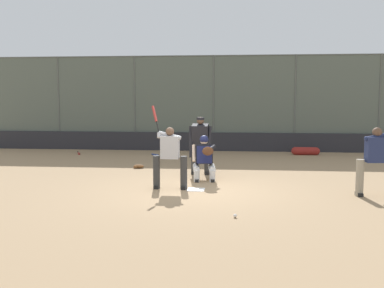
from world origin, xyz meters
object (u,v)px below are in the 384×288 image
(umpire_home, at_px, (200,144))
(catcher_behind_plate, at_px, (204,157))
(spare_bat_near_backstop, at_px, (79,153))
(fielding_glove_on_dirt, at_px, (138,166))
(batter_at_plate, at_px, (170,155))
(batter_on_deck, at_px, (377,159))
(spare_bat_by_padding, at_px, (156,155))
(baseball_loose, at_px, (235,216))
(equipment_bag_dugout_side, at_px, (306,151))

(umpire_home, bearing_deg, catcher_behind_plate, 105.47)
(spare_bat_near_backstop, bearing_deg, fielding_glove_on_dirt, 20.44)
(batter_at_plate, height_order, batter_on_deck, batter_on_deck)
(spare_bat_by_padding, relative_size, baseball_loose, 8.26)
(batter_at_plate, height_order, fielding_glove_on_dirt, batter_at_plate)
(batter_at_plate, xyz_separation_m, catcher_behind_plate, (-0.79, -1.21, -0.20))
(batter_at_plate, relative_size, equipment_bag_dugout_side, 1.84)
(batter_on_deck, bearing_deg, spare_bat_by_padding, 128.35)
(batter_at_plate, xyz_separation_m, fielding_glove_on_dirt, (1.51, -3.18, -0.79))
(batter_on_deck, distance_m, baseball_loose, 4.06)
(batter_on_deck, relative_size, baseball_loose, 29.99)
(catcher_behind_plate, relative_size, baseball_loose, 17.02)
(batter_at_plate, xyz_separation_m, batter_on_deck, (-4.93, 0.37, 0.03))
(fielding_glove_on_dirt, height_order, equipment_bag_dugout_side, equipment_bag_dugout_side)
(catcher_behind_plate, distance_m, umpire_home, 1.03)
(umpire_home, distance_m, spare_bat_near_backstop, 6.99)
(batter_at_plate, relative_size, spare_bat_by_padding, 3.43)
(umpire_home, distance_m, fielding_glove_on_dirt, 2.50)
(equipment_bag_dugout_side, bearing_deg, spare_bat_by_padding, 8.17)
(batter_at_plate, height_order, umpire_home, batter_at_plate)
(baseball_loose, height_order, equipment_bag_dugout_side, equipment_bag_dugout_side)
(batter_on_deck, xyz_separation_m, baseball_loose, (3.27, 2.25, -0.85))
(batter_at_plate, bearing_deg, baseball_loose, 124.22)
(batter_at_plate, distance_m, baseball_loose, 3.21)
(spare_bat_near_backstop, distance_m, baseball_loose, 11.21)
(batter_on_deck, relative_size, spare_bat_near_backstop, 2.65)
(batter_on_deck, distance_m, spare_bat_by_padding, 9.33)
(fielding_glove_on_dirt, bearing_deg, baseball_loose, 118.69)
(batter_at_plate, height_order, equipment_bag_dugout_side, batter_at_plate)
(spare_bat_by_padding, bearing_deg, baseball_loose, 155.26)
(catcher_behind_plate, bearing_deg, baseball_loose, 95.22)
(umpire_home, height_order, spare_bat_near_backstop, umpire_home)
(fielding_glove_on_dirt, bearing_deg, spare_bat_near_backstop, -46.42)
(baseball_loose, bearing_deg, fielding_glove_on_dirt, -61.31)
(fielding_glove_on_dirt, bearing_deg, batter_at_plate, 115.46)
(batter_at_plate, distance_m, umpire_home, 2.26)
(umpire_home, relative_size, equipment_bag_dugout_side, 1.52)
(batter_at_plate, relative_size, baseball_loose, 28.32)
(spare_bat_by_padding, height_order, fielding_glove_on_dirt, fielding_glove_on_dirt)
(batter_on_deck, relative_size, equipment_bag_dugout_side, 1.95)
(catcher_behind_plate, bearing_deg, umpire_home, -86.90)
(batter_at_plate, distance_m, equipment_bag_dugout_side, 8.50)
(spare_bat_near_backstop, relative_size, equipment_bag_dugout_side, 0.74)
(fielding_glove_on_dirt, height_order, baseball_loose, fielding_glove_on_dirt)
(batter_on_deck, bearing_deg, baseball_loose, -150.78)
(umpire_home, bearing_deg, baseball_loose, 107.17)
(catcher_behind_plate, distance_m, fielding_glove_on_dirt, 3.08)
(catcher_behind_plate, bearing_deg, equipment_bag_dugout_side, -129.05)
(equipment_bag_dugout_side, bearing_deg, umpire_home, 52.54)
(umpire_home, bearing_deg, spare_bat_by_padding, -58.52)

